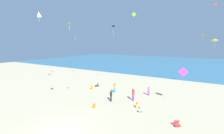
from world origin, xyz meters
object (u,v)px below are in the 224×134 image
object	(u,v)px
person_2	(92,88)
kite_yellow	(215,40)
kite_red	(215,5)
cooler_box	(140,111)
person_6	(149,90)
kite_black	(113,26)
beach_chair_near_camera	(97,85)
kite_blue	(75,35)
kite_orange	(203,36)
kite_green	(70,23)
person_0	(111,95)
person_3	(137,106)
person_1	(115,87)
person_4	(94,106)
beach_chair_far_left	(177,124)
kite_magenta	(183,72)
person_5	(133,94)
kite_white	(39,14)
kite_lime	(134,14)

from	to	relation	value
person_2	kite_yellow	size ratio (longest dim) A/B	0.47
kite_yellow	kite_red	bearing A→B (deg)	92.01
cooler_box	person_6	bearing A→B (deg)	99.72
person_6	kite_black	world-z (taller)	kite_black
beach_chair_near_camera	kite_blue	bearing A→B (deg)	-73.79
kite_orange	kite_green	world-z (taller)	kite_green
kite_blue	person_0	bearing A→B (deg)	-28.72
person_3	kite_orange	size ratio (longest dim) A/B	0.45
person_1	kite_red	distance (m)	26.26
cooler_box	person_0	world-z (taller)	person_0
cooler_box	person_4	xyz separation A→B (m)	(-5.12, -1.83, 0.11)
cooler_box	person_1	distance (m)	7.71
person_1	person_6	xyz separation A→B (m)	(5.04, 1.41, -0.05)
person_3	person_1	bearing A→B (deg)	152.49
kite_yellow	kite_black	size ratio (longest dim) A/B	0.97
beach_chair_near_camera	beach_chair_far_left	distance (m)	16.48
kite_blue	kite_green	bearing A→B (deg)	-47.62
kite_black	kite_blue	size ratio (longest dim) A/B	1.71
kite_magenta	kite_orange	bearing A→B (deg)	86.30
beach_chair_near_camera	person_1	bearing A→B (deg)	103.17
person_5	person_6	bearing A→B (deg)	23.98
person_5	kite_blue	xyz separation A→B (m)	(-15.56, 5.48, 8.42)
person_2	cooler_box	bearing A→B (deg)	10.35
person_6	kite_orange	bearing A→B (deg)	164.22
kite_red	kite_yellow	bearing A→B (deg)	-87.99
person_3	kite_orange	distance (m)	25.37
person_0	kite_red	world-z (taller)	kite_red
kite_magenta	kite_black	bearing A→B (deg)	165.13
kite_white	kite_black	bearing A→B (deg)	38.76
beach_chair_near_camera	kite_orange	bearing A→B (deg)	171.00
beach_chair_near_camera	person_1	size ratio (longest dim) A/B	0.59
beach_chair_far_left	kite_black	distance (m)	18.32
person_0	person_2	size ratio (longest dim) A/B	1.83
person_5	kite_magenta	bearing A→B (deg)	-31.93
person_1	person_4	bearing A→B (deg)	-62.58
beach_chair_far_left	kite_red	xyz separation A→B (m)	(2.57, 23.68, 15.07)
beach_chair_far_left	kite_orange	world-z (taller)	kite_orange
beach_chair_near_camera	kite_magenta	xyz separation A→B (m)	(14.33, -1.77, 3.98)
cooler_box	kite_orange	bearing A→B (deg)	78.31
person_0	kite_black	size ratio (longest dim) A/B	0.84
beach_chair_far_left	kite_black	bearing A→B (deg)	-160.60
beach_chair_near_camera	kite_lime	world-z (taller)	kite_lime
person_0	kite_white	bearing A→B (deg)	175.65
kite_green	kite_blue	bearing A→B (deg)	132.38
person_0	person_2	bearing A→B (deg)	143.17
person_6	kite_blue	distance (m)	18.85
person_4	kite_lime	world-z (taller)	kite_lime
kite_magenta	person_0	bearing A→B (deg)	-157.90
person_0	person_4	xyz separation A→B (m)	(-0.54, -2.98, -0.63)
cooler_box	person_5	bearing A→B (deg)	126.51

